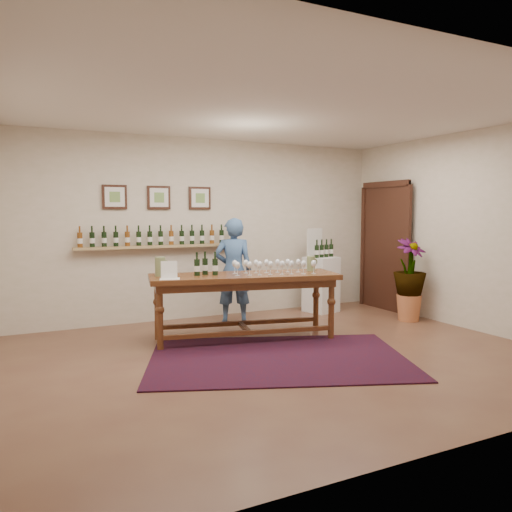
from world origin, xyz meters
name	(u,v)px	position (x,y,z in m)	size (l,w,h in m)	color
ground	(287,356)	(0.00, 0.00, 0.00)	(6.00, 6.00, 0.00)	brown
room_shell	(342,245)	(2.11, 1.86, 1.12)	(6.00, 6.00, 6.00)	beige
rug	(278,358)	(-0.14, -0.06, 0.01)	(2.88, 1.92, 0.02)	#450C12
tasting_table	(244,284)	(-0.12, 0.91, 0.73)	(2.53, 1.26, 0.86)	#462511
table_glasses	(269,267)	(0.19, 0.81, 0.95)	(1.33, 0.31, 0.18)	silver
table_bottles	(206,264)	(-0.60, 1.05, 1.01)	(0.27, 0.16, 0.29)	black
pitcher_left	(160,267)	(-1.15, 1.20, 0.98)	(0.15, 0.15, 0.24)	#69774A
pitcher_right	(311,264)	(0.85, 0.83, 0.96)	(0.13, 0.13, 0.20)	#69774A
menu_card	(169,270)	(-1.12, 0.89, 0.97)	(0.24, 0.17, 0.22)	silver
display_pedestal	(321,284)	(1.81, 2.01, 0.46)	(0.46, 0.46, 0.92)	white
pedestal_bottles	(324,249)	(1.83, 1.97, 1.06)	(0.29, 0.08, 0.29)	black
info_sign	(315,242)	(1.76, 2.15, 1.17)	(0.36, 0.02, 0.50)	silver
potted_plant	(410,280)	(2.62, 0.81, 0.64)	(0.63, 0.63, 1.09)	#BB6A3E
person	(233,270)	(0.17, 1.91, 0.79)	(0.57, 0.38, 1.58)	#3B5C8B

